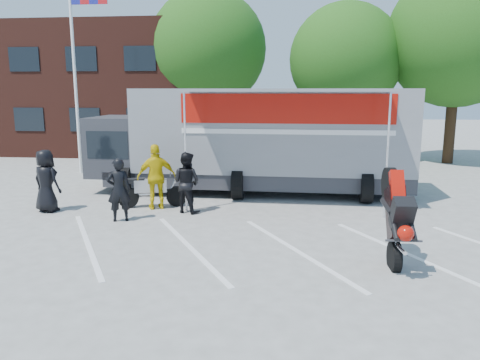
% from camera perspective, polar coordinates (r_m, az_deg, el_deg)
% --- Properties ---
extents(ground, '(100.00, 100.00, 0.00)m').
position_cam_1_polar(ground, '(9.86, -8.63, -9.87)').
color(ground, '#A4A49F').
rests_on(ground, ground).
extents(parking_bay_lines, '(18.09, 13.33, 0.01)m').
position_cam_1_polar(parking_bay_lines, '(10.77, -7.26, -7.99)').
color(parking_bay_lines, white).
rests_on(parking_bay_lines, ground).
extents(office_building, '(18.00, 8.00, 7.00)m').
position_cam_1_polar(office_building, '(29.63, -18.88, 10.37)').
color(office_building, '#4A2018').
rests_on(office_building, ground).
extents(flagpole, '(1.61, 0.12, 8.00)m').
position_cam_1_polar(flagpole, '(20.86, -19.01, 14.66)').
color(flagpole, white).
rests_on(flagpole, ground).
extents(tree_left, '(6.12, 6.12, 8.64)m').
position_cam_1_polar(tree_left, '(25.38, -3.99, 15.60)').
color(tree_left, '#382314').
rests_on(tree_left, ground).
extents(tree_mid, '(5.44, 5.44, 7.68)m').
position_cam_1_polar(tree_mid, '(24.08, 12.74, 14.13)').
color(tree_mid, '#382314').
rests_on(tree_mid, ground).
extents(tree_right, '(6.46, 6.46, 9.12)m').
position_cam_1_polar(tree_right, '(24.70, 25.01, 15.49)').
color(tree_right, '#382314').
rests_on(tree_right, ground).
extents(transporter_truck, '(11.19, 5.58, 3.52)m').
position_cam_1_polar(transporter_truck, '(16.15, 2.05, -1.54)').
color(transporter_truck, gray).
rests_on(transporter_truck, ground).
extents(parked_motorcycle, '(2.20, 1.18, 1.10)m').
position_cam_1_polar(parked_motorcycle, '(14.40, -10.55, -3.26)').
color(parked_motorcycle, '#BBBBC0').
rests_on(parked_motorcycle, ground).
extents(stunt_bike_rider, '(0.93, 1.86, 2.14)m').
position_cam_1_polar(stunt_bike_rider, '(10.47, 17.35, -9.00)').
color(stunt_bike_rider, black).
rests_on(stunt_bike_rider, ground).
extents(spectator_leather_a, '(1.03, 0.84, 1.81)m').
position_cam_1_polar(spectator_leather_a, '(14.57, -22.56, -0.10)').
color(spectator_leather_a, black).
rests_on(spectator_leather_a, ground).
extents(spectator_leather_b, '(0.74, 0.63, 1.72)m').
position_cam_1_polar(spectator_leather_b, '(12.90, -14.55, -1.16)').
color(spectator_leather_b, black).
rests_on(spectator_leather_b, ground).
extents(spectator_leather_c, '(1.03, 0.93, 1.75)m').
position_cam_1_polar(spectator_leather_c, '(13.48, -6.54, -0.30)').
color(spectator_leather_c, black).
rests_on(spectator_leather_c, ground).
extents(spectator_hivis, '(1.22, 0.89, 1.93)m').
position_cam_1_polar(spectator_hivis, '(13.98, -10.15, 0.38)').
color(spectator_hivis, yellow).
rests_on(spectator_hivis, ground).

